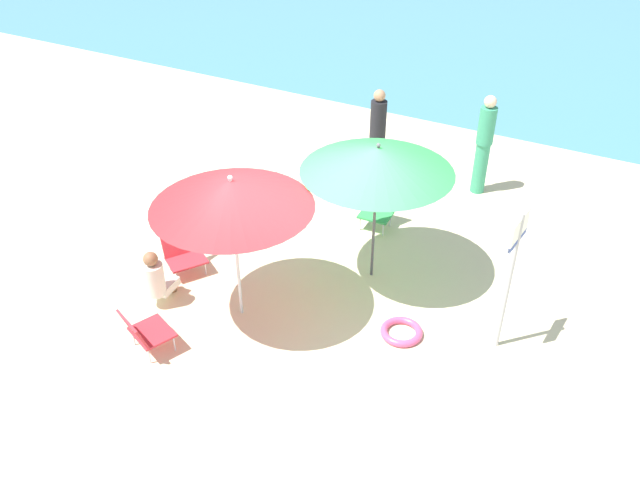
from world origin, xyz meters
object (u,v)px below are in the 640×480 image
object	(u,v)px
beach_chair_a	(378,208)
beach_chair_b	(144,331)
person_a	(377,134)
swim_ring	(401,332)
umbrella_green	(378,160)
person_c	(484,144)
umbrella_red	(231,194)
person_b	(157,278)
warning_sign	(513,263)
beach_chair_c	(183,251)

from	to	relation	value
beach_chair_a	beach_chair_b	world-z (taller)	beach_chair_b
person_a	swim_ring	size ratio (longest dim) A/B	3.05
umbrella_green	person_c	distance (m)	3.31
umbrella_red	person_b	xyz separation A→B (m)	(-1.09, -0.36, -1.42)
beach_chair_b	swim_ring	xyz separation A→B (m)	(2.66, 1.79, -0.29)
umbrella_red	person_b	size ratio (longest dim) A/B	2.41
umbrella_red	person_a	distance (m)	4.42
beach_chair_b	beach_chair_a	bearing A→B (deg)	3.70
person_b	beach_chair_a	bearing A→B (deg)	-34.70
person_a	swim_ring	world-z (taller)	person_a
umbrella_red	person_a	bearing A→B (deg)	89.97
umbrella_green	person_c	world-z (taller)	umbrella_green
umbrella_green	person_a	distance (m)	3.12
beach_chair_b	person_b	size ratio (longest dim) A/B	0.78
person_a	warning_sign	bearing A→B (deg)	142.57
beach_chair_a	beach_chair_c	distance (m)	3.13
person_a	person_b	bearing A→B (deg)	85.42
person_c	umbrella_red	bearing A→B (deg)	-97.95
beach_chair_c	warning_sign	distance (m)	4.59
person_c	swim_ring	size ratio (longest dim) A/B	3.23
umbrella_red	swim_ring	xyz separation A→B (m)	(2.05, 0.62, -1.79)
beach_chair_b	swim_ring	distance (m)	3.22
beach_chair_c	person_c	bearing A→B (deg)	86.98
person_c	umbrella_green	bearing A→B (deg)	-88.23
umbrella_green	beach_chair_c	distance (m)	3.13
beach_chair_b	person_b	xyz separation A→B (m)	(-0.48, 0.82, 0.08)
beach_chair_a	beach_chair_b	size ratio (longest dim) A/B	0.90
person_a	person_c	bearing A→B (deg)	-158.94
beach_chair_b	beach_chair_c	xyz separation A→B (m)	(-0.67, 1.60, -0.02)
person_a	person_b	size ratio (longest dim) A/B	1.93
umbrella_green	swim_ring	size ratio (longest dim) A/B	3.83
warning_sign	swim_ring	bearing A→B (deg)	-154.48
beach_chair_a	person_b	distance (m)	3.67
person_b	swim_ring	size ratio (longest dim) A/B	1.59
person_a	swim_ring	distance (m)	4.29
person_b	warning_sign	distance (m)	4.56
person_a	person_c	world-z (taller)	person_c
beach_chair_a	person_b	world-z (taller)	person_b
umbrella_green	swim_ring	xyz separation A→B (m)	(0.87, -0.97, -1.81)
umbrella_green	person_b	bearing A→B (deg)	-139.35
person_c	beach_chair_b	bearing A→B (deg)	-99.33
beach_chair_b	person_a	xyz separation A→B (m)	(0.61, 5.48, 0.51)
beach_chair_a	swim_ring	distance (m)	2.62
warning_sign	person_c	bearing A→B (deg)	116.52
umbrella_green	beach_chair_b	xyz separation A→B (m)	(-1.79, -2.77, -1.52)
beach_chair_b	beach_chair_c	bearing A→B (deg)	44.42
beach_chair_b	warning_sign	distance (m)	4.47
umbrella_green	beach_chair_a	size ratio (longest dim) A/B	3.45
umbrella_red	warning_sign	distance (m)	3.38
person_c	beach_chair_c	bearing A→B (deg)	-112.78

